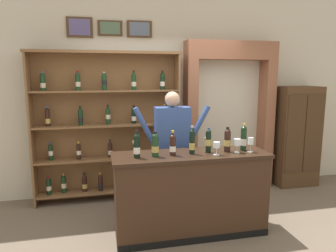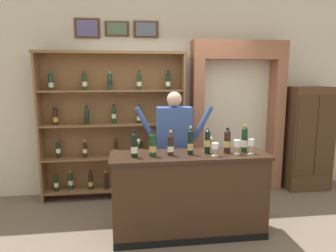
% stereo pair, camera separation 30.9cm
% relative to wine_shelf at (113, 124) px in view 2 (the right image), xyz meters
% --- Properties ---
extents(ground_plane, '(14.00, 14.00, 0.02)m').
position_rel_wine_shelf_xyz_m(ground_plane, '(0.81, -1.30, -1.17)').
color(ground_plane, '#6B5B4C').
extents(back_wall, '(12.00, 0.19, 3.58)m').
position_rel_wine_shelf_xyz_m(back_wall, '(0.81, 0.29, 0.62)').
color(back_wall, beige).
rests_on(back_wall, ground).
extents(wine_shelf, '(2.21, 0.32, 2.24)m').
position_rel_wine_shelf_xyz_m(wine_shelf, '(0.00, 0.00, 0.00)').
color(wine_shelf, brown).
rests_on(wine_shelf, ground).
extents(archway_doorway, '(1.51, 0.45, 2.43)m').
position_rel_wine_shelf_xyz_m(archway_doorway, '(1.99, 0.16, 0.22)').
color(archway_doorway, '#935B42').
rests_on(archway_doorway, ground).
extents(side_cabinet, '(0.71, 0.48, 1.71)m').
position_rel_wine_shelf_xyz_m(side_cabinet, '(3.18, -0.04, -0.31)').
color(side_cabinet, '#4C331E').
rests_on(side_cabinet, ground).
extents(tasting_counter, '(1.84, 0.58, 0.99)m').
position_rel_wine_shelf_xyz_m(tasting_counter, '(0.92, -1.30, -0.67)').
color(tasting_counter, '#382316').
rests_on(tasting_counter, ground).
extents(shopkeeper, '(1.07, 0.22, 1.69)m').
position_rel_wine_shelf_xyz_m(shopkeeper, '(0.83, -0.74, -0.11)').
color(shopkeeper, '#2D3347').
rests_on(shopkeeper, ground).
extents(tasting_bottle_riserva, '(0.07, 0.07, 0.31)m').
position_rel_wine_shelf_xyz_m(tasting_bottle_riserva, '(0.28, -1.36, -0.03)').
color(tasting_bottle_riserva, black).
rests_on(tasting_bottle_riserva, tasting_counter).
extents(tasting_bottle_prosecco, '(0.08, 0.08, 0.29)m').
position_rel_wine_shelf_xyz_m(tasting_bottle_prosecco, '(0.49, -1.35, -0.03)').
color(tasting_bottle_prosecco, '#19381E').
rests_on(tasting_bottle_prosecco, tasting_counter).
extents(tasting_bottle_bianco, '(0.07, 0.07, 0.29)m').
position_rel_wine_shelf_xyz_m(tasting_bottle_bianco, '(0.69, -1.34, -0.05)').
color(tasting_bottle_bianco, black).
rests_on(tasting_bottle_bianco, tasting_counter).
extents(tasting_bottle_vin_santo, '(0.07, 0.07, 0.33)m').
position_rel_wine_shelf_xyz_m(tasting_bottle_vin_santo, '(0.93, -1.33, -0.02)').
color(tasting_bottle_vin_santo, black).
rests_on(tasting_bottle_vin_santo, tasting_counter).
extents(tasting_bottle_grappa, '(0.07, 0.07, 0.30)m').
position_rel_wine_shelf_xyz_m(tasting_bottle_grappa, '(1.13, -1.30, -0.03)').
color(tasting_bottle_grappa, black).
rests_on(tasting_bottle_grappa, tasting_counter).
extents(tasting_bottle_super_tuscan, '(0.08, 0.08, 0.30)m').
position_rel_wine_shelf_xyz_m(tasting_bottle_super_tuscan, '(1.37, -1.32, -0.03)').
color(tasting_bottle_super_tuscan, black).
rests_on(tasting_bottle_super_tuscan, tasting_counter).
extents(tasting_bottle_brunello, '(0.07, 0.07, 0.33)m').
position_rel_wine_shelf_xyz_m(tasting_bottle_brunello, '(1.58, -1.30, -0.02)').
color(tasting_bottle_brunello, black).
rests_on(tasting_bottle_brunello, tasting_counter).
extents(wine_glass_spare, '(0.08, 0.08, 0.17)m').
position_rel_wine_shelf_xyz_m(wine_glass_spare, '(1.46, -1.39, -0.05)').
color(wine_glass_spare, silver).
rests_on(wine_glass_spare, tasting_counter).
extents(wine_glass_right, '(0.08, 0.08, 0.15)m').
position_rel_wine_shelf_xyz_m(wine_glass_right, '(1.19, -1.43, -0.06)').
color(wine_glass_right, silver).
rests_on(wine_glass_right, tasting_counter).
extents(wine_glass_center, '(0.07, 0.07, 0.18)m').
position_rel_wine_shelf_xyz_m(wine_glass_center, '(1.63, -1.39, -0.05)').
color(wine_glass_center, silver).
rests_on(wine_glass_center, tasting_counter).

